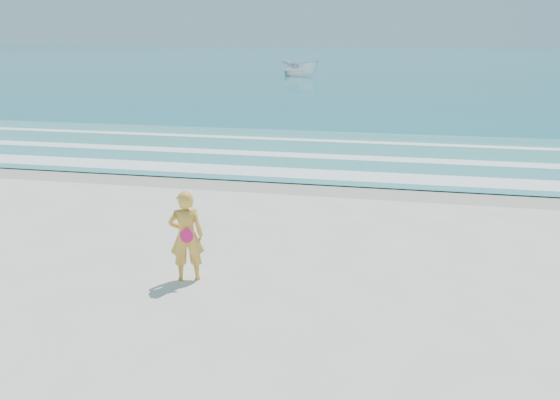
# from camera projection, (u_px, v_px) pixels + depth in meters

# --- Properties ---
(ground) EXTENTS (400.00, 400.00, 0.00)m
(ground) POSITION_uv_depth(u_px,v_px,m) (222.00, 322.00, 9.32)
(ground) COLOR silver
(ground) RESTS_ON ground
(wet_sand) EXTENTS (400.00, 2.40, 0.00)m
(wet_sand) POSITION_uv_depth(u_px,v_px,m) (305.00, 185.00, 17.75)
(wet_sand) COLOR #B2A893
(wet_sand) RESTS_ON ground
(ocean) EXTENTS (400.00, 190.00, 0.04)m
(ocean) POSITION_uv_depth(u_px,v_px,m) (381.00, 58.00, 107.71)
(ocean) COLOR #19727F
(ocean) RESTS_ON ground
(shallow) EXTENTS (400.00, 10.00, 0.01)m
(shallow) POSITION_uv_depth(u_px,v_px,m) (324.00, 152.00, 22.42)
(shallow) COLOR #59B7AD
(shallow) RESTS_ON ocean
(foam_near) EXTENTS (400.00, 1.40, 0.01)m
(foam_near) POSITION_uv_depth(u_px,v_px,m) (311.00, 174.00, 18.95)
(foam_near) COLOR white
(foam_near) RESTS_ON shallow
(foam_mid) EXTENTS (400.00, 0.90, 0.01)m
(foam_mid) POSITION_uv_depth(u_px,v_px,m) (321.00, 156.00, 21.67)
(foam_mid) COLOR white
(foam_mid) RESTS_ON shallow
(foam_far) EXTENTS (400.00, 0.60, 0.01)m
(foam_far) POSITION_uv_depth(u_px,v_px,m) (330.00, 141.00, 24.76)
(foam_far) COLOR white
(foam_far) RESTS_ON shallow
(boat) EXTENTS (5.17, 3.64, 1.87)m
(boat) POSITION_uv_depth(u_px,v_px,m) (300.00, 68.00, 61.69)
(boat) COLOR silver
(boat) RESTS_ON ocean
(woman) EXTENTS (0.78, 0.63, 1.85)m
(woman) POSITION_uv_depth(u_px,v_px,m) (186.00, 236.00, 10.69)
(woman) COLOR gold
(woman) RESTS_ON ground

